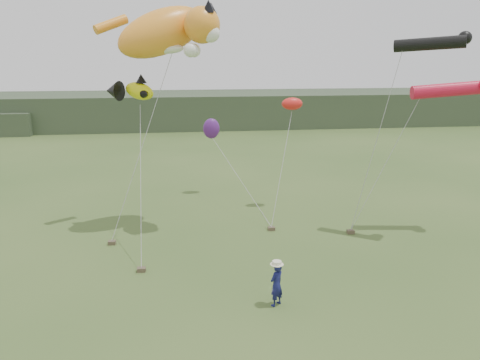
% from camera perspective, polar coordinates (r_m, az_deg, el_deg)
% --- Properties ---
extents(ground, '(120.00, 120.00, 0.00)m').
position_cam_1_polar(ground, '(17.18, -1.76, -14.90)').
color(ground, '#385123').
rests_on(ground, ground).
extents(headland, '(90.00, 13.00, 4.00)m').
position_cam_1_polar(headland, '(59.92, -9.16, 8.39)').
color(headland, '#2D3D28').
rests_on(headland, ground).
extents(festival_attendant, '(0.69, 0.66, 1.60)m').
position_cam_1_polar(festival_attendant, '(16.79, 4.46, -12.58)').
color(festival_attendant, '#151850').
rests_on(festival_attendant, ground).
extents(sandbag_anchors, '(17.64, 4.90, 0.18)m').
position_cam_1_polar(sandbag_anchors, '(21.46, -7.65, -8.42)').
color(sandbag_anchors, brown).
rests_on(sandbag_anchors, ground).
extents(cat_kite, '(5.99, 3.62, 3.45)m').
position_cam_1_polar(cat_kite, '(23.30, -8.48, 17.50)').
color(cat_kite, orange).
rests_on(cat_kite, ground).
extents(fish_kite, '(2.75, 1.78, 1.36)m').
position_cam_1_polar(fish_kite, '(23.74, -13.29, 10.59)').
color(fish_kite, yellow).
rests_on(fish_kite, ground).
extents(tube_kites, '(4.86, 2.31, 3.08)m').
position_cam_1_polar(tube_kites, '(24.16, 24.00, 12.04)').
color(tube_kites, black).
rests_on(tube_kites, ground).
extents(misc_kites, '(5.42, 3.94, 2.77)m').
position_cam_1_polar(misc_kites, '(28.17, 0.07, 7.38)').
color(misc_kites, red).
rests_on(misc_kites, ground).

